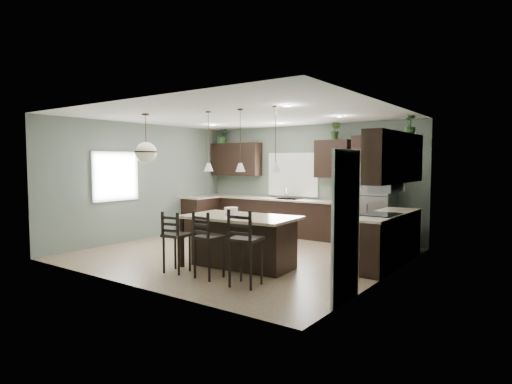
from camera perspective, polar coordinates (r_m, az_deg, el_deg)
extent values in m
plane|color=#9E8466|center=(8.82, -2.07, -8.25)|extent=(6.00, 6.00, 0.00)
cube|color=white|center=(5.81, 11.90, -4.51)|extent=(0.04, 0.82, 2.04)
cube|color=white|center=(11.11, 4.95, 2.33)|extent=(1.35, 0.02, 1.00)
cube|color=white|center=(10.23, -18.27, 2.00)|extent=(0.02, 1.10, 1.00)
cube|color=black|center=(11.76, -7.40, -2.98)|extent=(0.60, 0.90, 0.90)
cube|color=beige|center=(11.70, -7.35, -0.70)|extent=(0.66, 0.96, 0.04)
cube|color=black|center=(11.20, 2.19, -3.29)|extent=(4.20, 0.60, 0.90)
cube|color=beige|center=(11.13, 2.14, -0.90)|extent=(4.20, 0.66, 0.04)
cube|color=gray|center=(10.89, 4.11, -0.94)|extent=(0.70, 0.45, 0.01)
cylinder|color=silver|center=(10.85, 4.03, -0.19)|extent=(0.02, 0.02, 0.28)
cube|color=black|center=(11.98, -2.65, 4.37)|extent=(1.55, 0.34, 0.90)
cube|color=black|center=(10.41, 10.23, 4.37)|extent=(0.85, 0.34, 0.90)
cube|color=black|center=(10.00, 15.71, 6.02)|extent=(1.05, 0.34, 0.45)
cube|color=black|center=(8.23, 16.96, -6.12)|extent=(0.60, 2.35, 0.90)
cube|color=beige|center=(8.17, 16.90, -2.86)|extent=(0.66, 2.35, 0.04)
cube|color=black|center=(7.91, 16.26, -2.89)|extent=(0.58, 0.75, 0.02)
cube|color=gray|center=(8.08, 14.27, -6.26)|extent=(0.01, 0.72, 0.60)
cube|color=black|center=(8.07, 18.06, 4.36)|extent=(0.34, 2.35, 0.90)
cube|color=gray|center=(7.83, 17.03, 1.47)|extent=(0.40, 0.75, 0.40)
cube|color=#9C9DA4|center=(9.84, 15.38, -1.66)|extent=(0.90, 0.74, 1.85)
cube|color=black|center=(7.62, -2.07, -6.66)|extent=(2.07, 1.28, 0.92)
cylinder|color=white|center=(7.65, -3.33, -2.58)|extent=(0.24, 0.24, 0.14)
cube|color=black|center=(7.40, -10.53, -6.55)|extent=(0.44, 0.44, 1.05)
cube|color=black|center=(6.97, -6.27, -6.97)|extent=(0.43, 0.43, 1.10)
cube|color=black|center=(6.48, -1.39, -7.42)|extent=(0.50, 0.50, 1.18)
imported|color=#2A5927|center=(12.27, -4.45, 7.42)|extent=(0.46, 0.43, 0.41)
imported|color=#2E4B21|center=(10.37, 10.56, 8.08)|extent=(0.28, 0.25, 0.44)
imported|color=#264B21|center=(9.03, 19.85, 8.41)|extent=(0.27, 0.27, 0.40)
plane|color=slate|center=(10.93, 6.79, 1.50)|extent=(6.00, 0.00, 6.00)
plane|color=slate|center=(6.68, -16.71, -0.21)|extent=(6.00, 0.00, 6.00)
plane|color=slate|center=(10.74, -14.84, 1.35)|extent=(0.00, 5.50, 5.50)
plane|color=slate|center=(7.20, 17.13, 0.07)|extent=(0.00, 5.50, 5.50)
plane|color=white|center=(8.67, -2.11, 10.15)|extent=(6.00, 6.00, 0.00)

